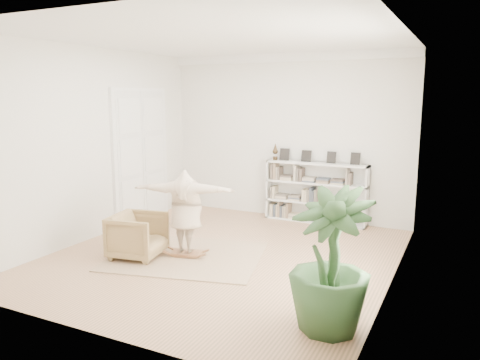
# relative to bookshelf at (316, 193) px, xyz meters

# --- Properties ---
(floor) EXTENTS (6.00, 6.00, 0.00)m
(floor) POSITION_rel_bookshelf_xyz_m (-0.74, -2.82, -0.64)
(floor) COLOR #8C6A48
(floor) RESTS_ON ground
(room_shell) EXTENTS (6.00, 6.00, 6.00)m
(room_shell) POSITION_rel_bookshelf_xyz_m (-0.74, 0.12, 2.87)
(room_shell) COLOR silver
(room_shell) RESTS_ON floor
(doors) EXTENTS (0.09, 1.78, 2.92)m
(doors) POSITION_rel_bookshelf_xyz_m (-3.45, -1.52, 0.76)
(doors) COLOR white
(doors) RESTS_ON floor
(bookshelf) EXTENTS (2.20, 0.35, 1.64)m
(bookshelf) POSITION_rel_bookshelf_xyz_m (0.00, 0.00, 0.00)
(bookshelf) COLOR silver
(bookshelf) RESTS_ON floor
(armchair) EXTENTS (0.96, 0.94, 0.76)m
(armchair) POSITION_rel_bookshelf_xyz_m (-2.01, -3.51, -0.26)
(armchair) COLOR tan
(armchair) RESTS_ON floor
(rug) EXTENTS (2.90, 2.53, 0.02)m
(rug) POSITION_rel_bookshelf_xyz_m (-1.29, -3.13, -0.63)
(rug) COLOR tan
(rug) RESTS_ON floor
(rocker_board) EXTENTS (0.57, 0.42, 0.11)m
(rocker_board) POSITION_rel_bookshelf_xyz_m (-1.29, -3.13, -0.57)
(rocker_board) COLOR brown
(rocker_board) RESTS_ON rug
(person) EXTENTS (1.80, 0.87, 1.41)m
(person) POSITION_rel_bookshelf_xyz_m (-1.29, -3.13, 0.20)
(person) COLOR beige
(person) RESTS_ON rocker_board
(houseplant) EXTENTS (1.15, 1.15, 1.69)m
(houseplant) POSITION_rel_bookshelf_xyz_m (1.56, -4.53, 0.21)
(houseplant) COLOR #2C4D26
(houseplant) RESTS_ON floor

